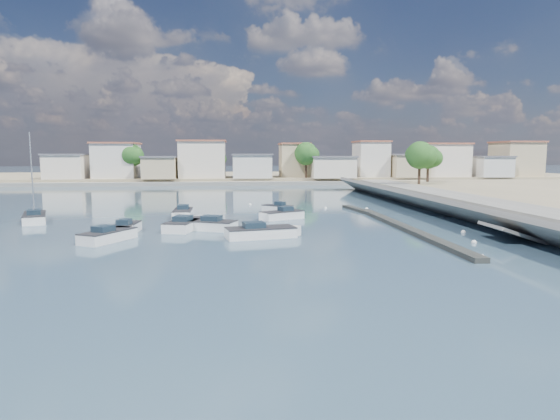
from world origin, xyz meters
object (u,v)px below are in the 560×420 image
at_px(motorboat_b, 110,236).
at_px(motorboat_g, 183,214).
at_px(motorboat_d, 280,216).
at_px(motorboat_a, 127,229).
at_px(sailboat, 35,217).
at_px(motorboat_f, 276,209).
at_px(motorboat_h, 264,233).
at_px(motorboat_c, 203,225).
at_px(motorboat_e, 186,224).

bearing_deg(motorboat_b, motorboat_g, 72.33).
bearing_deg(motorboat_d, motorboat_a, -152.75).
relative_size(motorboat_d, sailboat, 0.54).
distance_m(motorboat_f, sailboat, 25.08).
height_order(motorboat_b, motorboat_f, same).
xyz_separation_m(motorboat_b, motorboat_f, (14.36, 16.47, 0.00)).
distance_m(motorboat_h, sailboat, 24.80).
bearing_deg(motorboat_g, motorboat_c, -71.98).
xyz_separation_m(motorboat_a, motorboat_d, (13.81, 7.11, -0.00)).
height_order(motorboat_a, sailboat, sailboat).
relative_size(motorboat_c, motorboat_d, 1.22).
height_order(motorboat_d, sailboat, sailboat).
bearing_deg(motorboat_e, motorboat_d, 30.08).
relative_size(motorboat_d, motorboat_e, 0.78).
distance_m(motorboat_d, sailboat, 24.47).
distance_m(motorboat_c, motorboat_g, 8.64).
relative_size(motorboat_b, motorboat_h, 0.79).
distance_m(motorboat_a, motorboat_e, 5.18).
bearing_deg(motorboat_e, motorboat_b, -134.01).
height_order(motorboat_a, motorboat_d, same).
xyz_separation_m(motorboat_b, motorboat_c, (6.81, 4.76, 0.00)).
bearing_deg(motorboat_f, motorboat_d, -91.10).
bearing_deg(motorboat_a, motorboat_b, -97.05).
xyz_separation_m(motorboat_a, motorboat_c, (6.37, 1.22, 0.00)).
xyz_separation_m(motorboat_e, sailboat, (-15.47, 6.01, 0.04)).
height_order(motorboat_e, motorboat_h, same).
xyz_separation_m(motorboat_b, motorboat_d, (14.25, 10.65, -0.00)).
height_order(motorboat_c, sailboat, sailboat).
height_order(motorboat_a, motorboat_h, same).
xyz_separation_m(motorboat_e, motorboat_h, (6.70, -5.12, 0.00)).
xyz_separation_m(motorboat_d, motorboat_h, (-2.30, -10.33, 0.00)).
bearing_deg(motorboat_a, motorboat_d, 27.25).
xyz_separation_m(motorboat_c, motorboat_g, (-2.67, 8.21, 0.00)).
bearing_deg(motorboat_a, motorboat_e, 21.54).
distance_m(motorboat_a, motorboat_f, 19.00).
xyz_separation_m(motorboat_b, motorboat_e, (5.26, 5.44, 0.00)).
bearing_deg(motorboat_d, motorboat_e, -149.92).
height_order(motorboat_b, motorboat_d, same).
bearing_deg(motorboat_c, motorboat_g, 108.02).
distance_m(motorboat_e, motorboat_h, 8.43).
bearing_deg(motorboat_e, motorboat_a, -158.46).
distance_m(motorboat_b, motorboat_f, 21.85).
relative_size(motorboat_d, motorboat_h, 0.77).
relative_size(motorboat_a, motorboat_f, 1.31).
bearing_deg(motorboat_h, motorboat_g, 121.71).
bearing_deg(motorboat_a, motorboat_h, -15.61).
distance_m(motorboat_c, motorboat_f, 13.93).
bearing_deg(motorboat_b, motorboat_e, 45.99).
bearing_deg(motorboat_g, motorboat_e, -81.53).
height_order(motorboat_a, motorboat_f, same).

